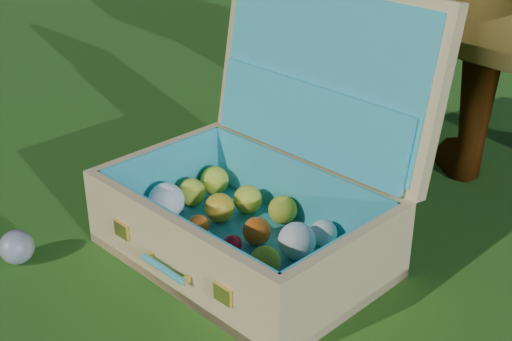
# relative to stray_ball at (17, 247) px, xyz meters

# --- Properties ---
(ground) EXTENTS (60.00, 60.00, 0.00)m
(ground) POSITION_rel_stray_ball_xyz_m (0.64, 0.08, -0.04)
(ground) COLOR #215114
(ground) RESTS_ON ground
(stray_ball) EXTENTS (0.08, 0.08, 0.08)m
(stray_ball) POSITION_rel_stray_ball_xyz_m (0.00, 0.00, 0.00)
(stray_ball) COLOR teal
(stray_ball) RESTS_ON ground
(suitcase) EXTENTS (0.74, 0.70, 0.56)m
(suitcase) POSITION_rel_stray_ball_xyz_m (0.48, 0.26, 0.12)
(suitcase) COLOR #DAB675
(suitcase) RESTS_ON ground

